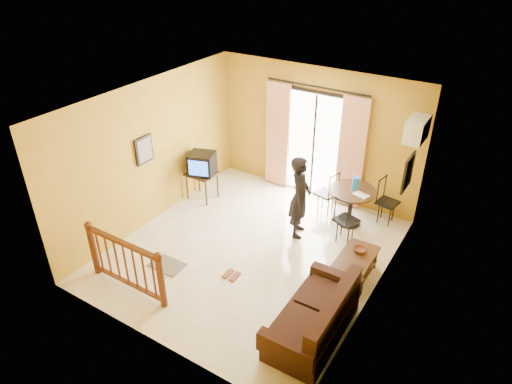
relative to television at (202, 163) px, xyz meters
The scene contains 19 objects.
ground 2.29m from the television, 28.56° to the right, with size 5.00×5.00×0.00m, color beige.
room_shell 2.29m from the television, 28.56° to the right, with size 5.00×5.00×5.00m.
balcony_door 2.37m from the television, 37.14° to the left, with size 2.25×0.14×2.46m.
tv_table 0.31m from the television, behind, with size 0.61×0.51×0.61m.
television is the anchor object (origin of this frame).
picture_left 1.45m from the television, 105.95° to the right, with size 0.05×0.42×0.52m.
dining_table 3.14m from the television, 14.10° to the left, with size 0.91×0.91×0.76m.
water_jug 3.17m from the television, 15.16° to the left, with size 0.14×0.14×0.25m, color blue.
serving_tray 3.31m from the television, 11.54° to the left, with size 0.28×0.18×0.02m, color beige.
dining_chairs 3.29m from the television, 13.60° to the left, with size 1.64×1.49×0.95m.
air_conditioner 4.27m from the television, 13.26° to the left, with size 0.31×0.60×0.40m.
botanical_print 4.17m from the television, ahead, with size 0.05×0.50×0.60m.
coffee_table 3.83m from the television, 10.84° to the right, with size 0.53×0.96×0.42m.
bowl 3.78m from the television, ahead, with size 0.21×0.21×0.06m, color #5C2D1F.
sofa 4.36m from the television, 30.68° to the right, with size 0.83×1.76×0.84m.
standing_person 2.34m from the television, ahead, with size 0.59×0.39×1.62m, color black.
stair_balustrade 3.02m from the television, 76.16° to the right, with size 1.63×0.13×1.04m.
doormat 2.47m from the television, 68.51° to the right, with size 0.60×0.40×0.02m, color #61584E.
sandals 2.78m from the television, 42.41° to the right, with size 0.24×0.25×0.03m.
Camera 1 is at (3.60, -5.59, 5.13)m, focal length 32.00 mm.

